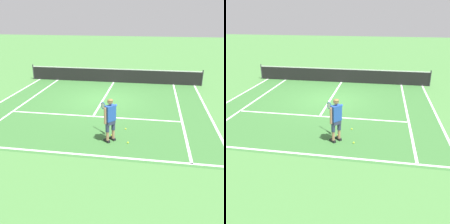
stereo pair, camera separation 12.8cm
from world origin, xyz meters
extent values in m
plane|color=#477F3D|center=(0.00, 0.00, 0.00)|extent=(80.00, 80.00, 0.00)
cube|color=#387033|center=(0.00, -1.01, 0.00)|extent=(10.98, 10.27, 0.00)
cube|color=white|center=(0.00, -5.95, 0.00)|extent=(10.98, 0.10, 0.01)
cube|color=white|center=(0.00, -2.47, 0.00)|extent=(8.23, 0.10, 0.01)
cube|color=white|center=(0.00, 0.73, 0.00)|extent=(0.10, 6.40, 0.01)
cube|color=white|center=(-4.12, -1.01, 0.00)|extent=(0.10, 9.87, 0.01)
cube|color=white|center=(4.12, -1.01, 0.00)|extent=(0.10, 9.87, 0.01)
cube|color=white|center=(-5.49, -1.01, 0.00)|extent=(0.10, 9.87, 0.01)
cube|color=white|center=(5.49, -1.01, 0.00)|extent=(0.10, 9.87, 0.01)
cylinder|color=#333338|center=(-5.94, 3.93, 0.54)|extent=(0.08, 0.08, 1.07)
cylinder|color=#333338|center=(5.94, 3.93, 0.54)|extent=(0.08, 0.08, 1.07)
cube|color=black|center=(0.00, 3.93, 0.46)|extent=(11.84, 0.02, 0.91)
cube|color=white|center=(0.00, 3.93, 0.94)|extent=(11.84, 0.03, 0.06)
cube|color=black|center=(1.10, -4.89, 0.04)|extent=(0.28, 0.27, 0.09)
cube|color=black|center=(1.28, -4.68, 0.04)|extent=(0.28, 0.27, 0.09)
cylinder|color=#A37556|center=(1.13, -4.91, 0.27)|extent=(0.11, 0.11, 0.36)
cylinder|color=#2D3351|center=(1.13, -4.91, 0.66)|extent=(0.14, 0.14, 0.41)
cylinder|color=#A37556|center=(1.31, -4.70, 0.27)|extent=(0.11, 0.11, 0.36)
cylinder|color=#2D3351|center=(1.31, -4.70, 0.66)|extent=(0.14, 0.14, 0.41)
cube|color=#2D3351|center=(1.22, -4.81, 0.82)|extent=(0.38, 0.39, 0.20)
cube|color=#234CAD|center=(1.22, -4.81, 1.16)|extent=(0.42, 0.43, 0.60)
cylinder|color=#A37556|center=(1.06, -4.99, 1.11)|extent=(0.09, 0.09, 0.62)
cylinder|color=#234CAD|center=(1.33, -4.55, 1.31)|extent=(0.26, 0.24, 0.29)
cylinder|color=#A37556|center=(1.20, -4.38, 1.17)|extent=(0.27, 0.25, 0.14)
sphere|color=#A37556|center=(1.21, -4.80, 1.60)|extent=(0.21, 0.21, 0.21)
ellipsoid|color=olive|center=(1.23, -4.82, 1.66)|extent=(0.28, 0.28, 0.12)
cylinder|color=#232326|center=(1.04, -4.22, 1.14)|extent=(0.17, 0.16, 0.03)
cylinder|color=#1E479E|center=(0.93, -4.12, 1.14)|extent=(0.09, 0.08, 0.02)
torus|color=#1E479E|center=(0.79, -4.00, 1.14)|extent=(0.24, 0.22, 0.30)
cylinder|color=silver|center=(0.79, -4.00, 1.14)|extent=(0.19, 0.17, 0.25)
sphere|color=#CCE02D|center=(1.90, -4.88, 0.03)|extent=(0.07, 0.07, 0.07)
sphere|color=#CCE02D|center=(1.68, -3.68, 0.03)|extent=(0.07, 0.07, 0.07)
sphere|color=#CCE02D|center=(1.20, -4.36, 0.03)|extent=(0.07, 0.07, 0.07)
camera|label=1|loc=(2.68, -13.48, 4.65)|focal=41.25mm
camera|label=2|loc=(2.80, -13.45, 4.65)|focal=41.25mm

